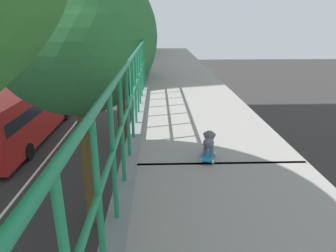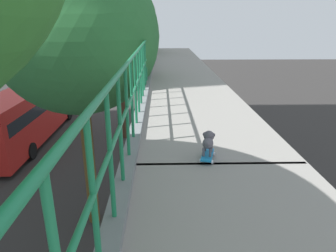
{
  "view_description": "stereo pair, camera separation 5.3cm",
  "coord_description": "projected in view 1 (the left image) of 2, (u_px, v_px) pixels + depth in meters",
  "views": [
    {
      "loc": [
        0.14,
        -2.68,
        7.48
      ],
      "look_at": [
        0.3,
        1.88,
        5.88
      ],
      "focal_mm": 32.0,
      "sensor_mm": 36.0,
      "label": 1
    },
    {
      "loc": [
        0.19,
        -2.68,
        7.48
      ],
      "look_at": [
        0.3,
        1.88,
        5.88
      ],
      "focal_mm": 32.0,
      "sensor_mm": 36.0,
      "label": 2
    }
  ],
  "objects": [
    {
      "name": "bridge_pier",
      "position": [
        194.0,
        244.0,
        6.84
      ],
      "size": [
        1.47,
        1.47,
        5.32
      ],
      "primitive_type": "cylinder",
      "color": "gray",
      "rests_on": "ground"
    },
    {
      "name": "overpass_deck",
      "position": [
        233.0,
        217.0,
        3.21
      ],
      "size": [
        2.47,
        38.44,
        0.35
      ],
      "color": "gray",
      "rests_on": "bridge_pier"
    },
    {
      "name": "green_railing",
      "position": [
        120.0,
        179.0,
        3.01
      ],
      "size": [
        0.2,
        36.52,
        1.32
      ],
      "color": "slate",
      "rests_on": "overpass_deck"
    },
    {
      "name": "city_bus",
      "position": [
        27.0,
        111.0,
        19.5
      ],
      "size": [
        2.55,
        11.67,
        3.45
      ],
      "color": "red",
      "rests_on": "ground"
    },
    {
      "name": "roadside_tree_mid",
      "position": [
        75.0,
        38.0,
        9.57
      ],
      "size": [
        5.28,
        5.28,
        9.52
      ],
      "color": "brown",
      "rests_on": "ground"
    },
    {
      "name": "roadside_tree_far",
      "position": [
        117.0,
        20.0,
        18.02
      ],
      "size": [
        4.42,
        4.42,
        9.76
      ],
      "color": "#483120",
      "rests_on": "ground"
    },
    {
      "name": "toy_skateboard",
      "position": [
        208.0,
        155.0,
        4.13
      ],
      "size": [
        0.26,
        0.44,
        0.08
      ],
      "color": "#1B85C7",
      "rests_on": "overpass_deck"
    },
    {
      "name": "small_dog",
      "position": [
        209.0,
        140.0,
        4.12
      ],
      "size": [
        0.21,
        0.36,
        0.3
      ],
      "color": "#59555F",
      "rests_on": "toy_skateboard"
    }
  ]
}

